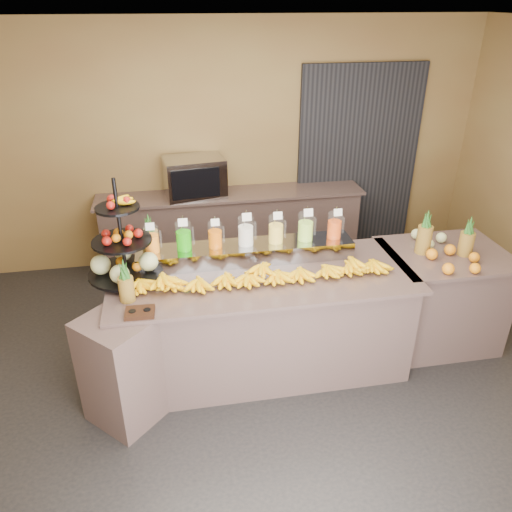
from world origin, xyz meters
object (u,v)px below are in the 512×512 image
object	(u,v)px
pitcher_tray	(246,252)
banana_heap	(262,272)
condiment_caddy	(140,312)
right_fruit_pile	(448,251)
fruit_stand	(129,253)
oven_warmer	(194,177)

from	to	relation	value
pitcher_tray	banana_heap	bearing A→B (deg)	-78.27
condiment_caddy	right_fruit_pile	xyz separation A→B (m)	(2.60, 0.39, 0.06)
condiment_caddy	right_fruit_pile	size ratio (longest dim) A/B	0.44
pitcher_tray	fruit_stand	bearing A→B (deg)	-172.82
fruit_stand	condiment_caddy	world-z (taller)	fruit_stand
banana_heap	right_fruit_pile	distance (m)	1.65
oven_warmer	fruit_stand	bearing A→B (deg)	-117.16
banana_heap	fruit_stand	distance (m)	1.07
condiment_caddy	right_fruit_pile	distance (m)	2.63
right_fruit_pile	oven_warmer	bearing A→B (deg)	136.07
fruit_stand	right_fruit_pile	distance (m)	2.69
right_fruit_pile	condiment_caddy	bearing A→B (deg)	-171.43
oven_warmer	condiment_caddy	bearing A→B (deg)	-110.81
right_fruit_pile	pitcher_tray	bearing A→B (deg)	170.33
condiment_caddy	oven_warmer	xyz separation A→B (m)	(0.56, 2.36, 0.20)
banana_heap	fruit_stand	xyz separation A→B (m)	(-1.04, 0.22, 0.15)
fruit_stand	pitcher_tray	bearing A→B (deg)	16.02
banana_heap	condiment_caddy	bearing A→B (deg)	-160.43
fruit_stand	right_fruit_pile	xyz separation A→B (m)	(2.68, -0.17, -0.14)
pitcher_tray	right_fruit_pile	world-z (taller)	right_fruit_pile
banana_heap	condiment_caddy	xyz separation A→B (m)	(-0.95, -0.34, -0.05)
fruit_stand	right_fruit_pile	world-z (taller)	fruit_stand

